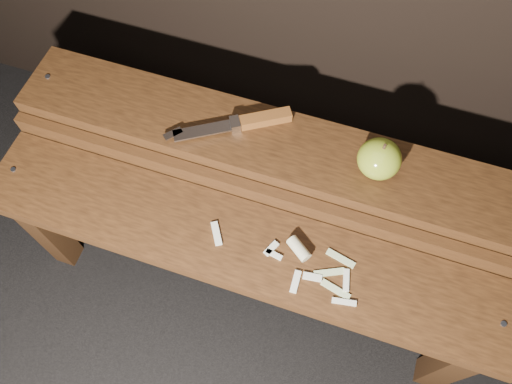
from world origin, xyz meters
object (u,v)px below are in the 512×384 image
(bench_front_tier, at_px, (239,256))
(bench_rear_tier, at_px, (270,161))
(knife, at_px, (249,122))
(apple, at_px, (379,159))

(bench_front_tier, height_order, bench_rear_tier, bench_rear_tier)
(bench_front_tier, distance_m, bench_rear_tier, 0.23)
(bench_front_tier, xyz_separation_m, bench_rear_tier, (0.00, 0.23, 0.06))
(knife, bearing_deg, apple, -4.40)
(bench_front_tier, bearing_deg, apple, 44.76)
(bench_front_tier, bearing_deg, knife, 103.41)
(apple, height_order, knife, apple)
(apple, relative_size, knife, 0.37)
(bench_front_tier, distance_m, knife, 0.31)
(bench_front_tier, height_order, apple, apple)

